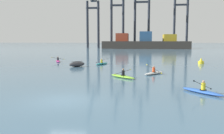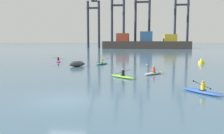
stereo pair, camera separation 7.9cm
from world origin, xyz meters
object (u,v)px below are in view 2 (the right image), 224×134
object	(u,v)px
gantry_crane_west_mid	(118,14)
kayak_blue	(202,91)
capsized_dinghy	(77,64)
kayak_teal	(102,63)
channel_buoy	(201,62)
kayak_magenta	(58,61)
container_barge	(146,43)
gantry_crane_east_mid	(142,11)
kayak_white	(154,73)
gantry_crane_east	(182,13)
gantry_crane_west	(93,14)
kayak_lime	(122,76)

from	to	relation	value
gantry_crane_west_mid	kayak_blue	world-z (taller)	gantry_crane_west_mid
capsized_dinghy	kayak_teal	xyz separation A→B (m)	(3.07, 3.48, -0.18)
channel_buoy	kayak_magenta	bearing A→B (deg)	177.63
container_barge	gantry_crane_east_mid	world-z (taller)	gantry_crane_east_mid
kayak_white	container_barge	bearing A→B (deg)	89.97
channel_buoy	kayak_blue	size ratio (longest dim) A/B	0.34
gantry_crane_east_mid	gantry_crane_east	distance (m)	20.89
capsized_dinghy	kayak_blue	bearing A→B (deg)	-50.08
container_barge	channel_buoy	bearing A→B (deg)	-83.88
gantry_crane_west_mid	kayak_white	xyz separation A→B (m)	(13.88, -94.35, -16.78)
gantry_crane_east	kayak_blue	xyz separation A→B (m)	(-15.50, -112.70, -17.81)
gantry_crane_east_mid	kayak_blue	size ratio (longest dim) A/B	13.08
channel_buoy	kayak_white	bearing A→B (deg)	-121.56
capsized_dinghy	channel_buoy	world-z (taller)	channel_buoy
gantry_crane_east_mid	kayak_white	world-z (taller)	gantry_crane_east_mid
gantry_crane_west_mid	kayak_white	bearing A→B (deg)	-81.63
kayak_white	kayak_magenta	xyz separation A→B (m)	(-16.19, 14.17, 0.00)
gantry_crane_east_mid	kayak_magenta	world-z (taller)	gantry_crane_east_mid
gantry_crane_west_mid	gantry_crane_west	bearing A→B (deg)	-178.59
container_barge	kayak_blue	xyz separation A→B (m)	(2.88, -97.71, -2.43)
gantry_crane_east_mid	capsized_dinghy	bearing A→B (deg)	-95.61
kayak_magenta	kayak_teal	world-z (taller)	kayak_teal
channel_buoy	kayak_white	world-z (taller)	kayak_white
container_barge	gantry_crane_west	size ratio (longest dim) A/B	1.11
gantry_crane_west	kayak_teal	distance (m)	87.51
kayak_magenta	gantry_crane_west_mid	bearing A→B (deg)	88.35
gantry_crane_east_mid	kayak_blue	world-z (taller)	gantry_crane_east_mid
gantry_crane_east_mid	kayak_teal	bearing A→B (deg)	-93.84
capsized_dinghy	kayak_teal	bearing A→B (deg)	48.56
gantry_crane_east_mid	kayak_lime	world-z (taller)	gantry_crane_east_mid
channel_buoy	kayak_teal	distance (m)	15.97
gantry_crane_east_mid	kayak_blue	bearing A→B (deg)	-87.52
kayak_magenta	kayak_blue	bearing A→B (deg)	-51.13
kayak_blue	kayak_magenta	size ratio (longest dim) A/B	0.89
gantry_crane_east_mid	channel_buoy	size ratio (longest dim) A/B	38.97
gantry_crane_west_mid	kayak_blue	bearing A→B (deg)	-80.82
container_barge	kayak_lime	xyz separation A→B (m)	(-3.33, -91.19, -2.43)
container_barge	kayak_teal	distance (m)	78.41
gantry_crane_west	kayak_blue	size ratio (longest dim) A/B	12.00
gantry_crane_west	kayak_white	bearing A→B (deg)	-74.37
capsized_dinghy	kayak_white	xyz separation A→B (m)	(10.67, -6.71, -0.18)
channel_buoy	kayak_teal	world-z (taller)	kayak_teal
gantry_crane_east	kayak_white	size ratio (longest dim) A/B	11.67
channel_buoy	kayak_teal	xyz separation A→B (m)	(-15.69, -2.98, -0.19)
kayak_lime	gantry_crane_east_mid	bearing A→B (deg)	89.12
gantry_crane_east	kayak_lime	world-z (taller)	gantry_crane_east
gantry_crane_west	channel_buoy	world-z (taller)	gantry_crane_west
gantry_crane_west	gantry_crane_east	size ratio (longest dim) A/B	1.00
container_barge	kayak_white	world-z (taller)	container_barge
capsized_dinghy	kayak_blue	world-z (taller)	kayak_blue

